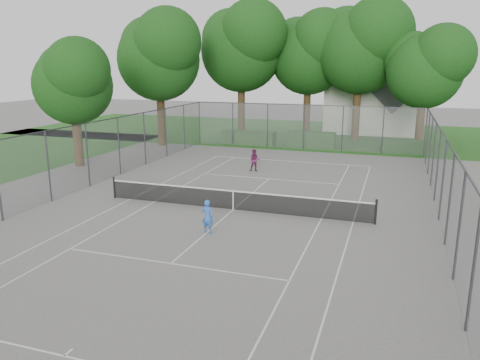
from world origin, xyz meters
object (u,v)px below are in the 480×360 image
(tennis_net, at_px, (233,199))
(woman_player, at_px, (255,160))
(girl_player, at_px, (208,216))
(house, at_px, (372,89))

(tennis_net, relative_size, woman_player, 9.01)
(girl_player, bearing_deg, woman_player, -75.78)
(tennis_net, bearing_deg, woman_player, 99.74)
(house, xyz_separation_m, girl_player, (-4.33, -32.13, -3.53))
(tennis_net, height_order, woman_player, woman_player)
(woman_player, bearing_deg, tennis_net, -95.00)
(girl_player, height_order, woman_player, woman_player)
(tennis_net, xyz_separation_m, woman_player, (-1.38, 8.03, 0.20))
(house, bearing_deg, woman_player, -105.35)
(house, relative_size, woman_player, 7.34)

